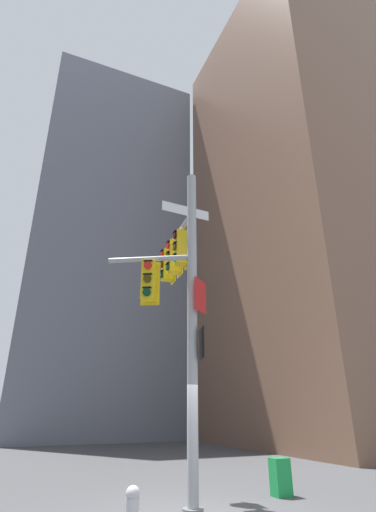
{
  "coord_description": "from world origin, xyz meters",
  "views": [
    {
      "loc": [
        -3.6,
        -8.12,
        1.96
      ],
      "look_at": [
        -0.14,
        -0.08,
        5.56
      ],
      "focal_mm": 26.47,
      "sensor_mm": 36.0,
      "label": 1
    }
  ],
  "objects": [
    {
      "name": "signal_pole_assembly",
      "position": [
        -0.08,
        0.72,
        5.0
      ],
      "size": [
        2.61,
        3.0,
        8.01
      ],
      "color": "#9EA0A3",
      "rests_on": "ground"
    },
    {
      "name": "building_tower_right",
      "position": [
        15.87,
        11.32,
        16.67
      ],
      "size": [
        14.79,
        14.79,
        33.33
      ],
      "primitive_type": "cube",
      "color": "brown",
      "rests_on": "ground"
    },
    {
      "name": "building_mid_block",
      "position": [
        1.88,
        24.98,
        15.97
      ],
      "size": [
        12.53,
        12.53,
        31.94
      ],
      "primitive_type": "cube",
      "color": "slate",
      "rests_on": "ground"
    },
    {
      "name": "newspaper_box",
      "position": [
        2.82,
        0.93,
        0.43
      ],
      "size": [
        0.45,
        0.36,
        0.85
      ],
      "color": "#198C3F",
      "rests_on": "ground"
    }
  ]
}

